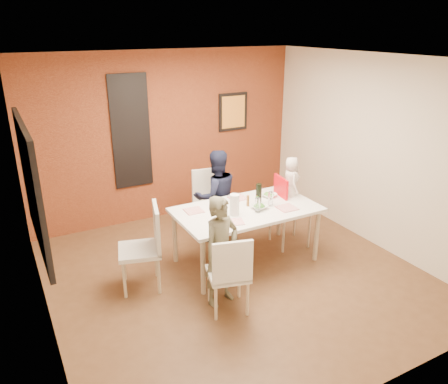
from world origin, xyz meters
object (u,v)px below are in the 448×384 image
high_chair (288,204)px  dining_table (246,213)px  paper_towel_roll (234,205)px  chair_far (209,199)px  child_far (216,196)px  toddler (291,181)px  chair_near (230,271)px  chair_left (147,243)px  child_near (221,251)px  wine_bottle (259,195)px

high_chair → dining_table: bearing=107.3°
high_chair → paper_towel_roll: 1.08m
chair_far → high_chair: size_ratio=0.95×
chair_far → child_far: size_ratio=0.73×
toddler → child_far: bearing=72.4°
chair_near → child_far: 1.82m
chair_near → chair_left: size_ratio=0.89×
toddler → paper_towel_roll: toddler is taller
child_far → dining_table: bearing=99.7°
child_near → paper_towel_roll: (0.49, 0.57, 0.26)m
paper_towel_roll → dining_table: bearing=23.1°
chair_near → toddler: (1.55, 1.04, 0.45)m
chair_near → wine_bottle: bearing=-120.7°
high_chair → child_far: 1.04m
chair_near → high_chair: bearing=-130.7°
chair_left → chair_near: bearing=48.1°
dining_table → chair_left: (-1.37, 0.04, -0.12)m
chair_far → chair_left: chair_left is taller
high_chair → chair_left: bearing=99.9°
child_far → toddler: size_ratio=1.96×
chair_near → chair_far: 2.05m
chair_far → high_chair: 1.20m
chair_far → paper_towel_roll: bearing=-91.3°
dining_table → child_near: 0.99m
high_chair → child_far: size_ratio=0.76×
high_chair → paper_towel_roll: bearing=110.6°
chair_left → child_far: (1.31, 0.72, 0.10)m
wine_bottle → toddler: bearing=9.9°
chair_near → chair_left: bearing=-42.1°
wine_bottle → paper_towel_roll: bearing=-164.1°
chair_left → wine_bottle: bearing=104.5°
toddler → wine_bottle: 0.61m
chair_far → paper_towel_roll: paper_towel_roll is taller
toddler → wine_bottle: toddler is taller
toddler → paper_towel_roll: (-1.04, -0.23, -0.06)m
paper_towel_roll → child_far: bearing=78.1°
chair_far → child_near: bearing=-103.6°
child_near → child_far: size_ratio=0.94×
chair_far → toddler: bearing=-37.5°
chair_near → child_near: size_ratio=0.72×
chair_far → wine_bottle: wine_bottle is taller
child_far → wine_bottle: (0.26, -0.74, 0.23)m
chair_far → child_near: 1.81m
high_chair → child_near: bearing=125.5°
chair_near → toddler: 1.92m
child_near → chair_left: bearing=116.3°
dining_table → high_chair: high_chair is taller
chair_left → paper_towel_roll: 1.18m
child_near → wine_bottle: (0.93, 0.69, 0.28)m
dining_table → chair_far: size_ratio=1.86×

